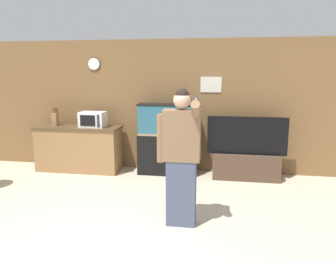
% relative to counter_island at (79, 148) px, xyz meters
% --- Properties ---
extents(ground_plane, '(18.00, 18.00, 0.00)m').
position_rel_counter_island_xyz_m(ground_plane, '(1.64, -2.77, -0.45)').
color(ground_plane, beige).
extents(wall_back_paneled, '(10.00, 0.08, 2.60)m').
position_rel_counter_island_xyz_m(wall_back_paneled, '(1.64, 0.39, 0.85)').
color(wall_back_paneled, brown).
rests_on(wall_back_paneled, ground_plane).
extents(counter_island, '(1.70, 0.60, 0.90)m').
position_rel_counter_island_xyz_m(counter_island, '(0.00, 0.00, 0.00)').
color(counter_island, olive).
rests_on(counter_island, ground_plane).
extents(microwave, '(0.49, 0.34, 0.30)m').
position_rel_counter_island_xyz_m(microwave, '(0.32, 0.00, 0.60)').
color(microwave, white).
rests_on(microwave, counter_island).
extents(knife_block, '(0.11, 0.11, 0.36)m').
position_rel_counter_island_xyz_m(knife_block, '(-0.51, 0.05, 0.59)').
color(knife_block, olive).
rests_on(knife_block, counter_island).
extents(aquarium_on_stand, '(1.10, 0.37, 1.38)m').
position_rel_counter_island_xyz_m(aquarium_on_stand, '(1.79, 0.05, 0.23)').
color(aquarium_on_stand, black).
rests_on(aquarium_on_stand, ground_plane).
extents(tv_on_stand, '(1.46, 0.40, 1.17)m').
position_rel_counter_island_xyz_m(tv_on_stand, '(3.29, -0.00, -0.10)').
color(tv_on_stand, '#4C3828').
rests_on(tv_on_stand, ground_plane).
extents(person_standing, '(0.56, 0.42, 1.78)m').
position_rel_counter_island_xyz_m(person_standing, '(2.33, -2.05, 0.47)').
color(person_standing, '#424C66').
rests_on(person_standing, ground_plane).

